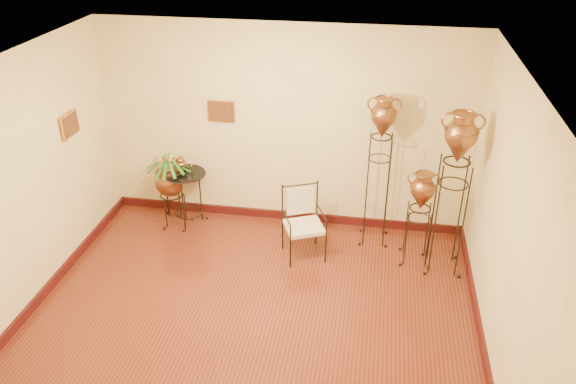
% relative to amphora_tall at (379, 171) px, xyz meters
% --- Properties ---
extents(ground, '(5.00, 5.00, 0.00)m').
position_rel_amphora_tall_xyz_m(ground, '(-1.28, -2.15, -1.05)').
color(ground, maroon).
rests_on(ground, ground).
extents(room_shell, '(5.02, 5.02, 2.81)m').
position_rel_amphora_tall_xyz_m(room_shell, '(-1.29, -2.14, 0.69)').
color(room_shell, beige).
rests_on(room_shell, ground).
extents(amphora_tall, '(0.42, 0.42, 2.05)m').
position_rel_amphora_tall_xyz_m(amphora_tall, '(0.00, 0.00, 0.00)').
color(amphora_tall, black).
rests_on(amphora_tall, ground).
extents(amphora_mid, '(0.51, 0.51, 2.09)m').
position_rel_amphora_tall_xyz_m(amphora_mid, '(0.87, -0.48, 0.01)').
color(amphora_mid, black).
rests_on(amphora_mid, ground).
extents(amphora_short, '(0.46, 0.46, 1.27)m').
position_rel_amphora_tall_xyz_m(amphora_short, '(0.54, -0.38, -0.41)').
color(amphora_short, black).
rests_on(amphora_short, ground).
extents(planter_urn, '(0.85, 0.85, 1.24)m').
position_rel_amphora_tall_xyz_m(planter_urn, '(-2.84, 0.00, -0.35)').
color(planter_urn, black).
rests_on(planter_urn, ground).
extents(armchair, '(0.68, 0.67, 0.95)m').
position_rel_amphora_tall_xyz_m(armchair, '(-0.88, -0.53, -0.57)').
color(armchair, black).
rests_on(armchair, ground).
extents(side_table, '(0.58, 0.58, 1.01)m').
position_rel_amphora_tall_xyz_m(side_table, '(-2.61, 0.00, -0.63)').
color(side_table, black).
rests_on(side_table, ground).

